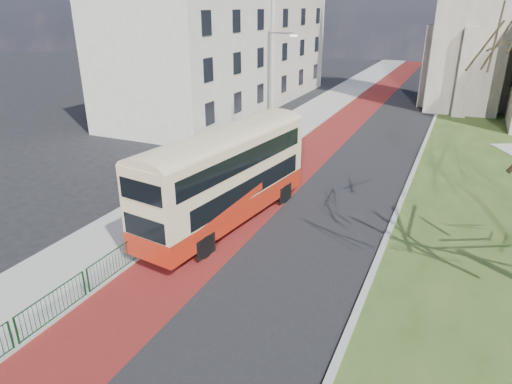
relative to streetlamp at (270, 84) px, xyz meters
The scene contains 11 objects.
ground 19.08m from the streetlamp, 76.42° to the right, with size 160.00×160.00×0.00m, color black.
road_carriageway 7.70m from the streetlamp, 18.88° to the left, with size 9.00×120.00×0.01m, color black.
bus_lane 5.91m from the streetlamp, 32.43° to the left, with size 3.40×120.00×0.01m, color #591414.
pavement_west 5.00m from the streetlamp, 108.07° to the left, with size 4.00×120.00×0.12m, color gray.
kerb_west 5.13m from the streetlamp, 56.03° to the left, with size 0.25×120.00×0.13m, color #999993.
kerb_east 12.07m from the streetlamp, 20.95° to the left, with size 0.25×80.00×0.13m, color #999993.
pedestrian_railing 14.64m from the streetlamp, 84.30° to the right, with size 0.07×24.00×1.12m.
street_block_near 10.62m from the streetlamp, 157.49° to the left, with size 10.30×14.30×13.00m.
street_block_far 22.24m from the streetlamp, 115.76° to the left, with size 10.30×16.30×11.50m.
streetlamp is the anchor object (origin of this frame).
bus 13.18m from the streetlamp, 76.08° to the right, with size 3.88×10.82×4.43m.
Camera 1 is at (8.30, -12.14, 9.75)m, focal length 32.00 mm.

